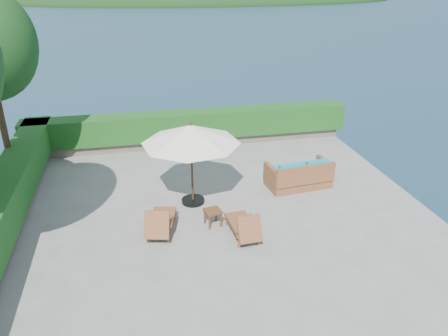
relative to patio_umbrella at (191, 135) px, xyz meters
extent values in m
plane|color=gray|center=(0.61, -0.94, -2.13)|extent=(12.00, 12.00, 0.00)
cube|color=#595247|center=(0.61, -0.94, -3.68)|extent=(12.00, 12.00, 3.00)
plane|color=#173249|center=(0.61, -0.94, -5.13)|extent=(600.00, 600.00, 0.00)
ellipsoid|color=black|center=(25.61, 139.06, -5.13)|extent=(126.00, 57.60, 12.60)
cube|color=#665E51|center=(0.61, 4.66, -1.95)|extent=(12.00, 0.60, 0.36)
cube|color=#665E51|center=(-4.99, -0.94, -1.95)|extent=(0.60, 12.00, 0.36)
cube|color=#124014|center=(0.61, 4.66, -1.28)|extent=(12.40, 0.90, 1.00)
cylinder|color=#482E1B|center=(-5.39, 2.26, 0.21)|extent=(0.20, 0.20, 4.68)
cylinder|color=black|center=(0.00, 0.00, -2.08)|extent=(0.80, 0.80, 0.11)
cylinder|color=#382214|center=(0.00, 0.00, -0.92)|extent=(0.07, 0.07, 2.43)
cone|color=white|center=(0.00, 0.00, 0.03)|extent=(3.33, 3.33, 0.53)
sphere|color=#382214|center=(0.00, 0.00, 0.35)|extent=(0.10, 0.10, 0.09)
cube|color=brown|center=(-1.42, -1.84, -2.01)|extent=(0.07, 0.07, 0.24)
cube|color=brown|center=(-0.91, -1.96, -2.01)|extent=(0.07, 0.07, 0.24)
cube|color=brown|center=(-1.16, -0.74, -2.01)|extent=(0.07, 0.07, 0.24)
cube|color=brown|center=(-0.64, -0.86, -2.01)|extent=(0.07, 0.07, 0.24)
cube|color=brown|center=(-1.01, -1.26, -1.85)|extent=(0.89, 1.34, 0.08)
cube|color=brown|center=(-1.18, -1.95, -1.58)|extent=(0.70, 0.53, 0.66)
cube|color=brown|center=(-1.37, -1.37, -1.71)|extent=(0.24, 0.79, 0.05)
cube|color=brown|center=(-0.74, -1.52, -1.71)|extent=(0.24, 0.79, 0.05)
cube|color=brown|center=(0.79, -2.54, -2.01)|extent=(0.06, 0.06, 0.23)
cube|color=brown|center=(1.29, -2.50, -2.01)|extent=(0.06, 0.06, 0.23)
cube|color=brown|center=(0.72, -1.46, -2.01)|extent=(0.06, 0.06, 0.23)
cube|color=brown|center=(1.22, -1.43, -2.01)|extent=(0.06, 0.06, 0.23)
cube|color=brown|center=(1.00, -1.89, -1.86)|extent=(0.67, 1.21, 0.08)
cube|color=brown|center=(1.04, -2.57, -1.61)|extent=(0.62, 0.42, 0.63)
cube|color=brown|center=(0.70, -2.09, -1.73)|extent=(0.11, 0.77, 0.04)
cube|color=brown|center=(1.31, -2.05, -1.73)|extent=(0.11, 0.77, 0.04)
cube|color=brown|center=(0.22, -1.57, -1.92)|extent=(0.05, 0.05, 0.41)
cube|color=brown|center=(0.54, -1.50, -1.92)|extent=(0.05, 0.05, 0.41)
cube|color=brown|center=(0.14, -1.24, -1.92)|extent=(0.05, 0.05, 0.41)
cube|color=brown|center=(0.47, -1.17, -1.92)|extent=(0.05, 0.05, 0.41)
cube|color=brown|center=(0.34, -1.37, -1.70)|extent=(0.51, 0.51, 0.05)
cube|color=brown|center=(3.43, 0.36, -1.91)|extent=(2.04, 1.17, 0.43)
cube|color=brown|center=(3.47, -0.09, -1.53)|extent=(1.96, 0.35, 0.60)
cube|color=brown|center=(2.50, 0.27, -1.59)|extent=(0.23, 0.99, 0.49)
cube|color=brown|center=(4.36, 0.46, -1.59)|extent=(0.23, 0.99, 0.49)
cube|color=teal|center=(2.97, 0.37, -1.60)|extent=(0.92, 0.86, 0.20)
cube|color=teal|center=(3.88, 0.46, -1.60)|extent=(0.92, 0.86, 0.20)
cube|color=teal|center=(3.01, -0.03, -1.35)|extent=(0.77, 0.23, 0.39)
cube|color=teal|center=(3.92, 0.06, -1.35)|extent=(0.77, 0.23, 0.39)
camera|label=1|loc=(-1.47, -11.33, 4.18)|focal=35.00mm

